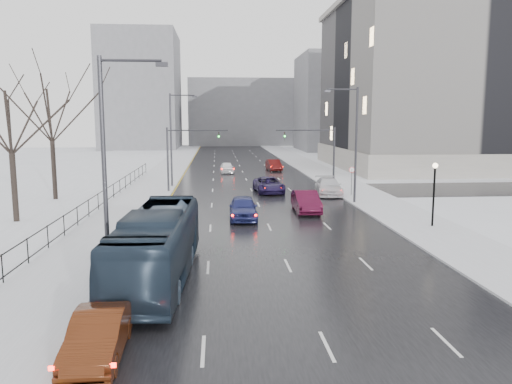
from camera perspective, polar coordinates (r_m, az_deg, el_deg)
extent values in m
cube|color=black|center=(62.58, -1.23, 1.66)|extent=(16.00, 150.00, 0.04)
cube|color=black|center=(50.71, -0.47, 0.07)|extent=(130.00, 10.00, 0.04)
cube|color=silver|center=(62.87, -10.83, 1.60)|extent=(5.00, 150.00, 0.16)
cube|color=silver|center=(64.02, 8.20, 1.78)|extent=(5.00, 150.00, 0.16)
cube|color=white|center=(64.63, -19.23, 1.44)|extent=(14.00, 150.00, 0.12)
cube|color=black|center=(33.96, -20.67, -2.24)|extent=(0.04, 70.00, 0.05)
cube|color=black|center=(34.15, -20.58, -3.89)|extent=(0.04, 70.00, 0.05)
cylinder|color=black|center=(34.07, -20.61, -3.24)|extent=(0.06, 0.06, 1.30)
cylinder|color=#2D2D33|center=(43.76, 11.36, 5.14)|extent=(0.20, 0.20, 10.00)
cylinder|color=#2D2D33|center=(43.43, 9.86, 11.49)|extent=(2.60, 0.12, 0.12)
cube|color=#2D2D33|center=(43.13, 8.14, 11.35)|extent=(0.50, 0.25, 0.18)
cylinder|color=#2D2D33|center=(22.72, -16.94, 2.06)|extent=(0.20, 0.20, 10.00)
cylinder|color=#2D2D33|center=(22.48, -14.14, 14.37)|extent=(2.60, 0.12, 0.12)
cube|color=#2D2D33|center=(22.29, -10.73, 14.14)|extent=(0.50, 0.25, 0.18)
cylinder|color=#2D2D33|center=(54.33, -9.69, 5.79)|extent=(0.20, 0.20, 10.00)
cylinder|color=#2D2D33|center=(54.23, -8.42, 10.88)|extent=(2.60, 0.12, 0.12)
cube|color=#2D2D33|center=(54.15, -7.02, 10.76)|extent=(0.50, 0.25, 0.18)
cylinder|color=black|center=(35.56, 19.64, -0.51)|extent=(0.14, 0.14, 4.00)
sphere|color=#FFE5B2|center=(35.31, 19.81, 2.86)|extent=(0.36, 0.36, 0.36)
cylinder|color=#2D2D33|center=(51.61, 8.89, 3.73)|extent=(0.20, 0.20, 6.50)
cylinder|color=#2D2D33|center=(50.85, 5.65, 7.05)|extent=(6.00, 0.12, 0.12)
imported|color=#2D2D33|center=(50.54, 3.28, 6.39)|extent=(0.15, 0.18, 0.90)
sphere|color=#19FF33|center=(50.39, 3.31, 6.38)|extent=(0.16, 0.16, 0.16)
cylinder|color=#2D2D33|center=(50.46, -10.05, 3.59)|extent=(0.20, 0.20, 6.50)
cylinder|color=#2D2D33|center=(50.10, -6.69, 7.01)|extent=(6.00, 0.12, 0.12)
imported|color=#2D2D33|center=(50.08, -4.27, 6.36)|extent=(0.15, 0.18, 0.90)
sphere|color=#19FF33|center=(49.93, -4.27, 6.35)|extent=(0.16, 0.16, 0.16)
cylinder|color=#2D2D33|center=(48.14, 10.86, 1.14)|extent=(0.06, 0.06, 2.50)
cylinder|color=white|center=(48.01, 10.90, 2.50)|extent=(0.60, 0.03, 0.60)
torus|color=#B20C0C|center=(48.01, 10.90, 2.50)|extent=(0.58, 0.06, 0.58)
cube|color=gray|center=(83.58, 23.42, 10.90)|extent=(40.00, 30.00, 24.00)
cube|color=gray|center=(85.18, 23.93, 19.24)|extent=(41.00, 31.00, 0.80)
cube|color=gray|center=(83.66, 23.00, 3.71)|extent=(40.60, 30.60, 3.00)
cube|color=slate|center=(121.27, 10.76, 9.97)|extent=(24.00, 20.00, 22.00)
cube|color=slate|center=(128.57, -12.97, 11.15)|extent=(18.00, 22.00, 28.00)
cube|color=slate|center=(142.26, -1.45, 9.06)|extent=(30.00, 18.00, 18.00)
imported|color=#4B1F0C|center=(16.66, -17.59, -15.36)|extent=(1.64, 4.42, 1.44)
imported|color=#202E3E|center=(23.18, -11.19, -6.00)|extent=(3.29, 11.78, 3.25)
imported|color=navy|center=(36.54, -1.48, -1.81)|extent=(2.13, 5.04, 1.70)
imported|color=#400B21|center=(39.44, 5.74, -1.09)|extent=(1.87, 5.17, 1.70)
imported|color=#1E153F|center=(49.69, 1.47, 0.82)|extent=(2.99, 5.76, 1.55)
imported|color=silver|center=(48.62, 8.28, 0.62)|extent=(2.77, 5.80, 1.63)
imported|color=white|center=(67.86, -3.36, 2.81)|extent=(1.93, 4.37, 1.46)
imported|color=#490C0C|center=(70.87, 2.04, 3.10)|extent=(2.06, 4.88, 1.57)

